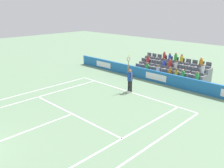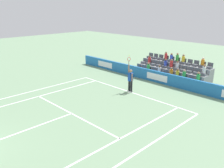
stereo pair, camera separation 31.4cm
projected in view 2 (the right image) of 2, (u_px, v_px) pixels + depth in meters
The scene contains 11 objects.
line_baseline at pixel (130, 92), 18.25m from camera, with size 10.97×0.10×0.01m, color white.
line_service at pixel (72, 113), 14.59m from camera, with size 8.23×0.10×0.01m, color white.
line_centre_service at pixel (21, 132), 12.46m from camera, with size 0.10×6.40×0.01m, color white.
line_singles_sideline_left at pixel (33, 98), 17.08m from camera, with size 0.10×11.89×0.01m, color white.
line_singles_sideline_right at pixel (113, 142), 11.50m from camera, with size 0.10×11.89×0.01m, color white.
line_doubles_sideline_left at pixel (24, 93), 18.01m from camera, with size 0.10×11.89×0.01m, color white.
line_doubles_sideline_right at pixel (135, 154), 10.57m from camera, with size 0.10×11.89×0.01m, color white.
line_centre_mark at pixel (130, 92), 18.18m from camera, with size 0.10×0.20×0.01m, color white.
sponsor_barrier at pixel (157, 77), 20.43m from camera, with size 19.65×0.22×0.99m.
tennis_player at pixel (130, 80), 18.01m from camera, with size 0.52×0.38×2.85m.
stadium_stand at pixel (172, 71), 21.94m from camera, with size 6.82×2.85×2.18m.
Camera 2 is at (-11.23, 1.14, 6.28)m, focal length 38.02 mm.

